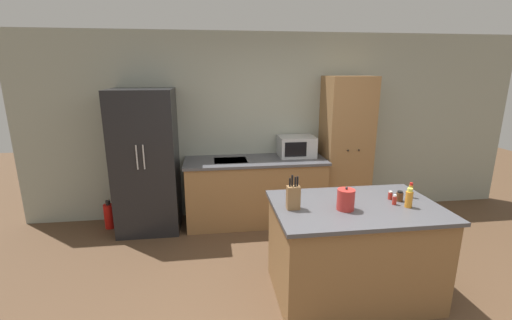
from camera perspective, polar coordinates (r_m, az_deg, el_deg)
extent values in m
plane|color=brown|center=(3.41, 12.00, -23.33)|extent=(14.00, 14.00, 0.00)
cube|color=#9EA393|center=(5.00, 3.88, 5.63)|extent=(7.20, 0.06, 2.60)
cube|color=black|center=(4.68, -17.78, -0.26)|extent=(0.79, 0.69, 1.87)
cylinder|color=silver|center=(4.31, -19.25, 0.42)|extent=(0.02, 0.02, 0.30)
cylinder|color=silver|center=(4.30, -18.20, 0.46)|extent=(0.02, 0.02, 0.30)
cube|color=olive|center=(4.81, -0.11, -5.33)|extent=(1.89, 0.66, 0.87)
cube|color=#4C4C51|center=(4.68, -0.11, -0.09)|extent=(1.93, 0.70, 0.03)
cube|color=#9EA0A3|center=(4.64, -4.28, -0.10)|extent=(0.44, 0.34, 0.01)
cube|color=olive|center=(5.03, 14.64, 1.85)|extent=(0.63, 0.55, 2.02)
sphere|color=black|center=(4.74, 15.11, 1.54)|extent=(0.02, 0.02, 0.02)
sphere|color=black|center=(4.80, 16.78, 1.58)|extent=(0.02, 0.02, 0.02)
cube|color=olive|center=(3.45, 15.77, -14.47)|extent=(1.44, 0.92, 0.87)
cube|color=#4C4C51|center=(3.25, 16.32, -7.45)|extent=(1.50, 0.98, 0.03)
cube|color=#B2B5B7|center=(4.86, 6.75, 2.30)|extent=(0.50, 0.39, 0.28)
cube|color=black|center=(4.66, 6.64, 1.76)|extent=(0.30, 0.01, 0.20)
cube|color=olive|center=(3.01, 6.23, -6.26)|extent=(0.11, 0.08, 0.21)
cylinder|color=black|center=(2.95, 5.68, -3.74)|extent=(0.02, 0.02, 0.08)
cylinder|color=black|center=(2.96, 6.06, -3.44)|extent=(0.02, 0.02, 0.10)
cylinder|color=black|center=(2.95, 6.57, -3.63)|extent=(0.02, 0.02, 0.09)
cylinder|color=black|center=(2.97, 6.94, -3.55)|extent=(0.02, 0.02, 0.09)
cylinder|color=#B2281E|center=(3.35, 22.08, -6.28)|extent=(0.04, 0.04, 0.08)
cylinder|color=silver|center=(3.34, 22.15, -5.52)|extent=(0.03, 0.03, 0.02)
cylinder|color=orange|center=(3.33, 24.12, -6.02)|extent=(0.06, 0.06, 0.14)
cylinder|color=#E5DB4C|center=(3.30, 24.28, -4.58)|extent=(0.05, 0.05, 0.03)
cylinder|color=#B2281E|center=(3.47, 21.46, -5.59)|extent=(0.04, 0.04, 0.07)
cylinder|color=silver|center=(3.46, 21.52, -4.96)|extent=(0.03, 0.03, 0.01)
cylinder|color=#563319|center=(3.46, 22.81, -5.69)|extent=(0.06, 0.06, 0.08)
cylinder|color=black|center=(3.44, 22.89, -4.92)|extent=(0.05, 0.05, 0.02)
cylinder|color=gold|center=(3.59, 24.35, -4.79)|extent=(0.04, 0.04, 0.12)
cylinder|color=red|center=(3.57, 24.47, -3.67)|extent=(0.03, 0.03, 0.03)
cylinder|color=#B72D28|center=(3.09, 14.73, -6.39)|extent=(0.15, 0.15, 0.18)
sphere|color=#262628|center=(3.05, 14.85, -4.56)|extent=(0.02, 0.02, 0.02)
cylinder|color=red|center=(5.11, -23.24, -8.59)|extent=(0.13, 0.13, 0.33)
cylinder|color=black|center=(5.04, -23.46, -6.53)|extent=(0.06, 0.06, 0.06)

